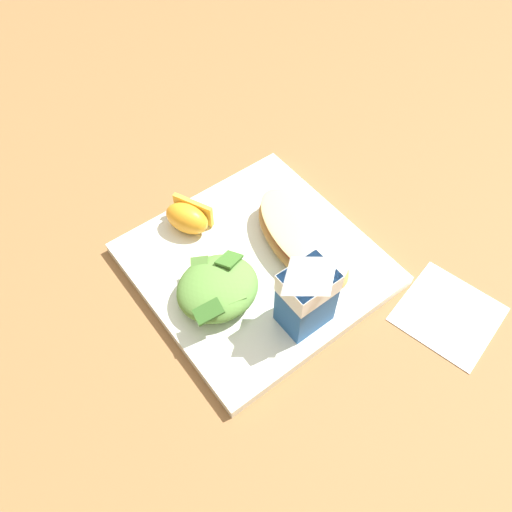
{
  "coord_description": "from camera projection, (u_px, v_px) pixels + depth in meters",
  "views": [
    {
      "loc": [
        0.23,
        0.3,
        0.55
      ],
      "look_at": [
        0.0,
        0.0,
        0.03
      ],
      "focal_mm": 36.19,
      "sensor_mm": 36.0,
      "label": 1
    }
  ],
  "objects": [
    {
      "name": "ground",
      "position": [
        256.0,
        268.0,
        0.67
      ],
      "size": [
        3.0,
        3.0,
        0.0
      ],
      "primitive_type": "plane",
      "color": "olive"
    },
    {
      "name": "white_plate",
      "position": [
        256.0,
        264.0,
        0.66
      ],
      "size": [
        0.28,
        0.28,
        0.02
      ],
      "primitive_type": "cube",
      "color": "white",
      "rests_on": "ground"
    },
    {
      "name": "cheesy_pizza_bread",
      "position": [
        302.0,
        238.0,
        0.65
      ],
      "size": [
        0.1,
        0.18,
        0.04
      ],
      "color": "#B77F42",
      "rests_on": "white_plate"
    },
    {
      "name": "green_salad_pile",
      "position": [
        218.0,
        288.0,
        0.61
      ],
      "size": [
        0.1,
        0.09,
        0.05
      ],
      "color": "#5B8E3D",
      "rests_on": "white_plate"
    },
    {
      "name": "milk_carton",
      "position": [
        307.0,
        292.0,
        0.56
      ],
      "size": [
        0.06,
        0.04,
        0.11
      ],
      "color": "#23569E",
      "rests_on": "white_plate"
    },
    {
      "name": "orange_wedge_front",
      "position": [
        188.0,
        217.0,
        0.67
      ],
      "size": [
        0.06,
        0.07,
        0.04
      ],
      "color": "orange",
      "rests_on": "white_plate"
    },
    {
      "name": "paper_napkin",
      "position": [
        448.0,
        314.0,
        0.63
      ],
      "size": [
        0.13,
        0.13,
        0.0
      ],
      "primitive_type": "cube",
      "rotation": [
        0.0,
        0.0,
        0.22
      ],
      "color": "white",
      "rests_on": "ground"
    }
  ]
}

